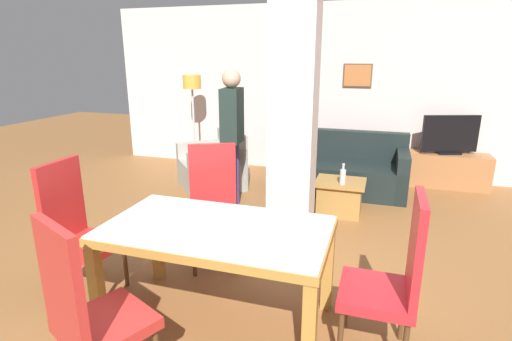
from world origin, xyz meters
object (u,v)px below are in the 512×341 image
at_px(dining_table, 217,247).
at_px(coffee_table, 340,197).
at_px(dining_chair_head_left, 76,227).
at_px(tv_stand, 445,170).
at_px(dining_chair_head_right, 393,276).
at_px(tv_screen, 450,135).
at_px(armchair, 214,168).
at_px(floor_lamp, 192,91).
at_px(bottle, 343,176).
at_px(dining_chair_far_left, 214,202).
at_px(sofa, 338,170).
at_px(standing_person, 232,129).
at_px(dining_chair_near_left, 88,309).

bearing_deg(dining_table, coffee_table, 75.48).
bearing_deg(coffee_table, dining_chair_head_left, -127.57).
relative_size(dining_table, tv_stand, 1.32).
bearing_deg(dining_table, dining_chair_head_right, 0.00).
bearing_deg(tv_screen, armchair, -1.17).
bearing_deg(floor_lamp, bottle, -28.20).
bearing_deg(floor_lamp, dining_chair_far_left, -60.76).
xyz_separation_m(sofa, floor_lamp, (-2.48, 0.35, 1.04)).
distance_m(dining_chair_head_right, bottle, 2.33).
height_order(dining_table, floor_lamp, floor_lamp).
bearing_deg(sofa, bottle, 98.55).
xyz_separation_m(tv_screen, floor_lamp, (-3.99, -0.27, 0.55)).
bearing_deg(dining_chair_head_left, standing_person, 167.93).
distance_m(sofa, floor_lamp, 2.71).
xyz_separation_m(dining_chair_near_left, tv_screen, (2.40, 4.82, 0.20)).
bearing_deg(floor_lamp, tv_stand, 3.94).
distance_m(dining_chair_head_left, coffee_table, 3.04).
distance_m(dining_table, dining_chair_far_left, 0.93).
height_order(dining_chair_head_left, coffee_table, dining_chair_head_left).
relative_size(dining_table, dining_chair_head_right, 1.41).
bearing_deg(dining_chair_near_left, floor_lamp, 133.85).
bearing_deg(tv_stand, floor_lamp, -176.06).
height_order(dining_chair_near_left, bottle, dining_chair_near_left).
distance_m(dining_chair_head_left, dining_chair_near_left, 1.19).
height_order(bottle, floor_lamp, floor_lamp).
bearing_deg(dining_table, dining_chair_head_left, 180.00).
height_order(dining_chair_head_left, bottle, dining_chair_head_left).
distance_m(tv_screen, standing_person, 3.24).
xyz_separation_m(dining_chair_head_right, bottle, (-0.54, 2.27, -0.06)).
bearing_deg(sofa, coffee_table, 97.67).
xyz_separation_m(coffee_table, bottle, (0.03, -0.12, 0.30)).
distance_m(dining_table, dining_chair_head_right, 1.19).
xyz_separation_m(coffee_table, tv_stand, (1.39, 1.57, 0.03)).
xyz_separation_m(sofa, standing_person, (-1.23, -1.08, 0.73)).
relative_size(sofa, floor_lamp, 1.19).
xyz_separation_m(tv_stand, floor_lamp, (-3.99, -0.27, 1.08)).
bearing_deg(dining_chair_head_left, dining_chair_near_left, 43.75).
bearing_deg(tv_screen, dining_chair_head_right, 59.55).
relative_size(tv_stand, standing_person, 0.68).
distance_m(dining_chair_far_left, standing_person, 1.51).
relative_size(dining_table, standing_person, 0.90).
xyz_separation_m(dining_chair_far_left, bottle, (1.05, 1.42, -0.06)).
height_order(dining_chair_head_right, standing_person, standing_person).
bearing_deg(coffee_table, armchair, 164.85).
height_order(dining_chair_near_left, tv_screen, dining_chair_near_left).
xyz_separation_m(dining_table, sofa, (0.49, 3.33, -0.31)).
xyz_separation_m(dining_table, armchair, (-1.30, 2.91, -0.32)).
bearing_deg(bottle, dining_chair_near_left, -108.47).
height_order(floor_lamp, standing_person, standing_person).
xyz_separation_m(dining_table, floor_lamp, (-1.98, 3.68, 0.73)).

